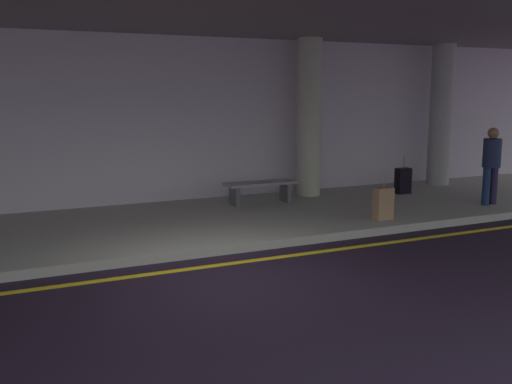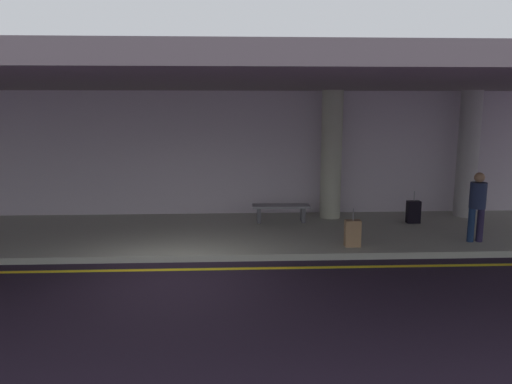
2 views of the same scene
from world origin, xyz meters
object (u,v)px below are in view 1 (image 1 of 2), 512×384
at_px(support_column_left_mid, 441,115).
at_px(bench_metal, 261,188).
at_px(suitcase_upright_primary, 403,181).
at_px(suitcase_upright_secondary, 383,204).
at_px(traveler_with_luggage, 492,161).
at_px(support_column_far_left, 309,118).

distance_m(support_column_left_mid, bench_metal, 5.70).
bearing_deg(support_column_left_mid, suitcase_upright_primary, -155.87).
bearing_deg(suitcase_upright_secondary, support_column_left_mid, 47.29).
bearing_deg(suitcase_upright_primary, suitcase_upright_secondary, -126.88).
bearing_deg(traveler_with_luggage, bench_metal, -45.16).
distance_m(support_column_left_mid, suitcase_upright_primary, 2.51).
bearing_deg(support_column_far_left, suitcase_upright_primary, -20.55).
xyz_separation_m(suitcase_upright_secondary, bench_metal, (-1.43, 2.49, 0.04)).
xyz_separation_m(support_column_left_mid, bench_metal, (-5.49, -0.51, -1.47)).
height_order(support_column_left_mid, traveler_with_luggage, support_column_left_mid).
xyz_separation_m(support_column_far_left, support_column_left_mid, (4.00, 0.00, 0.00)).
xyz_separation_m(support_column_left_mid, suitcase_upright_secondary, (-4.06, -3.00, -1.51)).
height_order(suitcase_upright_secondary, bench_metal, suitcase_upright_secondary).
bearing_deg(support_column_far_left, support_column_left_mid, 0.00).
height_order(support_column_left_mid, suitcase_upright_primary, support_column_left_mid).
distance_m(support_column_left_mid, traveler_with_luggage, 3.05).
relative_size(support_column_far_left, bench_metal, 2.28).
xyz_separation_m(support_column_far_left, suitcase_upright_primary, (2.18, -0.82, -1.51)).
bearing_deg(support_column_left_mid, support_column_far_left, 180.00).
distance_m(suitcase_upright_primary, suitcase_upright_secondary, 3.12).
bearing_deg(support_column_far_left, traveler_with_luggage, -42.61).
distance_m(support_column_far_left, suitcase_upright_secondary, 3.36).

